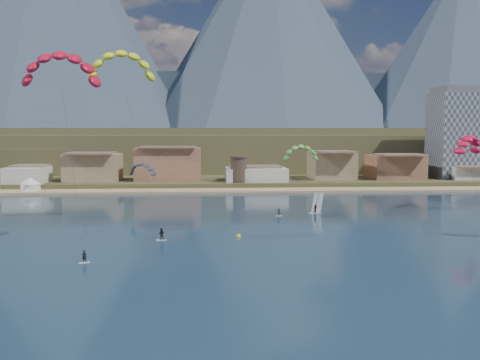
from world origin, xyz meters
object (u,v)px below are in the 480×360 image
Objects in this scene: watchtower at (239,169)px; kitesurfer_yellow at (122,62)px; kitesurfer_red at (61,64)px; kitesurfer_green at (301,151)px; windsurfer at (316,207)px; buoy at (238,236)px; apartment_tower at (461,133)px.

watchtower is 0.24× the size of kitesurfer_yellow.
kitesurfer_red is 61.95m from kitesurfer_green.
kitesurfer_yellow is 7.86× the size of windsurfer.
kitesurfer_green is at bearing -76.57° from watchtower.
kitesurfer_green is at bearing 42.56° from kitesurfer_red.
windsurfer is at bearing 54.25° from buoy.
apartment_tower is 96.72m from windsurfer.
kitesurfer_yellow reaches higher than watchtower.
buoy is at bearing -93.68° from watchtower.
watchtower is 1.85× the size of windsurfer.
kitesurfer_green reaches higher than watchtower.
kitesurfer_red is 1.79× the size of kitesurfer_green.
windsurfer is at bearing -75.71° from watchtower.
kitesurfer_red is (-112.85, -102.77, 10.72)m from apartment_tower.
kitesurfer_yellow reaches higher than kitesurfer_red.
buoy is at bearing 15.02° from kitesurfer_red.
apartment_tower is 40.09× the size of buoy.
kitesurfer_red is at bearing -137.44° from kitesurfer_green.
kitesurfer_green is (-68.52, -62.07, -3.98)m from apartment_tower.
apartment_tower reaches higher than buoy.
kitesurfer_green reaches higher than windsurfer.
kitesurfer_red is at bearing -105.83° from kitesurfer_yellow.
windsurfer is (2.46, -6.66, -12.36)m from kitesurfer_green.
kitesurfer_yellow is 2.06× the size of kitesurfer_green.
buoy is (27.62, 7.41, -28.40)m from kitesurfer_red.
kitesurfer_red is 40.30m from buoy.
kitesurfer_red is 22.43m from kitesurfer_yellow.
kitesurfer_green is 14.26m from windsurfer.
kitesurfer_yellow is 40.65m from buoy.
watchtower is at bearing -170.07° from apartment_tower.
buoy is at bearing -131.79° from apartment_tower.
kitesurfer_yellow is (6.06, 21.37, 3.11)m from kitesurfer_red.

